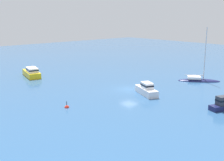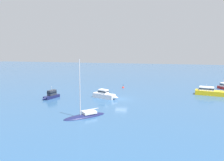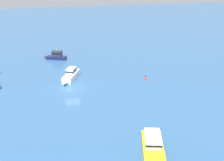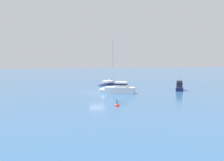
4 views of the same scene
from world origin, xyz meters
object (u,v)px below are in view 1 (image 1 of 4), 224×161
at_px(powerboat, 146,89).
at_px(launch_1, 31,72).
at_px(sloop, 199,80).
at_px(channel_buoy, 67,108).

height_order(powerboat, launch_1, launch_1).
xyz_separation_m(sloop, launch_1, (21.09, -24.32, 0.65)).
bearing_deg(sloop, channel_buoy, -138.03).
bearing_deg(sloop, launch_1, 179.56).
xyz_separation_m(sloop, channel_buoy, (26.50, -3.09, -0.14)).
distance_m(sloop, powerboat, 13.83).
distance_m(launch_1, channel_buoy, 21.92).
height_order(sloop, powerboat, sloop).
distance_m(sloop, launch_1, 32.20).
height_order(sloop, launch_1, sloop).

